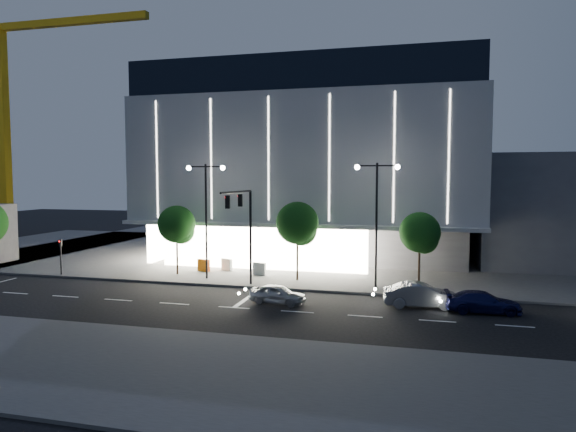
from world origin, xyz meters
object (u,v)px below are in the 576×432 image
(tree_mid, at_px, (298,226))
(barrier_a, at_px, (204,265))
(traffic_mast, at_px, (244,219))
(barrier_c, at_px, (203,265))
(street_lamp_east, at_px, (377,206))
(car_third, at_px, (483,302))
(tree_left, at_px, (177,226))
(car_lead, at_px, (277,294))
(barrier_b, at_px, (227,265))
(barrier_d, at_px, (259,269))
(street_lamp_west, at_px, (206,204))
(tower_crane, at_px, (8,84))
(car_second, at_px, (421,295))
(ped_signal_far, at_px, (61,253))
(tree_right, at_px, (420,235))

(tree_mid, bearing_deg, barrier_a, 168.50)
(traffic_mast, xyz_separation_m, barrier_c, (-5.47, 5.29, -4.38))
(traffic_mast, height_order, street_lamp_east, street_lamp_east)
(car_third, bearing_deg, barrier_a, 65.68)
(car_third, distance_m, barrier_c, 22.45)
(tree_left, xyz_separation_m, car_lead, (10.31, -6.93, -3.42))
(barrier_b, height_order, barrier_d, same)
(street_lamp_west, height_order, car_third, street_lamp_west)
(barrier_a, bearing_deg, car_third, -2.00)
(street_lamp_west, bearing_deg, tower_crane, 149.88)
(car_second, distance_m, barrier_d, 14.26)
(ped_signal_far, bearing_deg, tree_mid, 7.55)
(ped_signal_far, xyz_separation_m, barrier_d, (15.58, 3.73, -1.24))
(barrier_d, bearing_deg, car_second, -17.30)
(street_lamp_east, bearing_deg, car_lead, -133.77)
(car_third, xyz_separation_m, barrier_c, (-21.13, 7.59, 0.02))
(ped_signal_far, relative_size, car_second, 0.66)
(barrier_d, bearing_deg, tower_crane, 165.62)
(ped_signal_far, distance_m, barrier_d, 16.07)
(tree_right, xyz_separation_m, barrier_c, (-17.49, 1.61, -3.23))
(traffic_mast, relative_size, car_second, 1.56)
(barrier_a, distance_m, barrier_b, 1.89)
(street_lamp_west, xyz_separation_m, car_lead, (7.33, -5.91, -5.34))
(car_third, distance_m, barrier_b, 21.09)
(car_lead, bearing_deg, barrier_b, 43.89)
(tree_mid, bearing_deg, street_lamp_east, -9.69)
(car_third, bearing_deg, barrier_d, 61.66)
(barrier_b, xyz_separation_m, barrier_c, (-1.79, -0.83, 0.00))
(street_lamp_east, distance_m, barrier_d, 11.04)
(traffic_mast, relative_size, ped_signal_far, 2.36)
(tree_left, xyz_separation_m, car_third, (22.63, -5.99, -3.40))
(traffic_mast, distance_m, ped_signal_far, 16.35)
(street_lamp_east, bearing_deg, car_third, -36.71)
(street_lamp_west, relative_size, barrier_a, 8.18)
(traffic_mast, height_order, tree_right, traffic_mast)
(tree_left, xyz_separation_m, tree_mid, (10.00, 0.00, 0.30))
(tree_right, bearing_deg, tree_left, 180.00)
(street_lamp_east, xyz_separation_m, tree_right, (3.03, 1.02, -2.07))
(tree_right, bearing_deg, traffic_mast, -162.98)
(tree_mid, bearing_deg, car_lead, -87.47)
(street_lamp_east, relative_size, barrier_a, 8.18)
(street_lamp_west, bearing_deg, barrier_d, 31.90)
(ped_signal_far, bearing_deg, tree_left, 15.61)
(barrier_d, bearing_deg, traffic_mast, -73.99)
(car_lead, bearing_deg, tree_left, 63.17)
(ped_signal_far, height_order, tree_right, tree_right)
(barrier_c, bearing_deg, street_lamp_west, -39.13)
(tree_right, bearing_deg, tower_crane, 158.75)
(tree_mid, height_order, barrier_a, tree_mid)
(ped_signal_far, xyz_separation_m, tower_crane, (-25.92, 23.50, 18.62))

